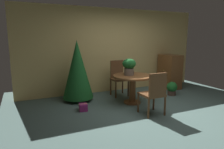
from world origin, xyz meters
TOP-DOWN VIEW (x-y plane):
  - ground_plane at (0.00, 0.00)m, footprint 6.60×6.60m
  - back_wall_panel at (0.00, 2.20)m, footprint 6.00×0.10m
  - round_dining_table at (-0.14, 0.76)m, footprint 1.03×1.03m
  - flower_vase at (-0.21, 0.83)m, footprint 0.35×0.35m
  - wooden_chair_far at (-0.14, 1.60)m, footprint 0.45×0.41m
  - wooden_chair_near at (-0.14, -0.18)m, footprint 0.47×0.46m
  - holiday_tree at (-1.38, 1.57)m, footprint 0.83×0.83m
  - gift_box_purple at (-1.48, 0.73)m, footprint 0.21×0.23m
  - wooden_cabinet at (1.85, 1.68)m, footprint 0.52×0.73m
  - potted_plant at (1.31, 0.91)m, footprint 0.31×0.31m

SIDE VIEW (x-z plane):
  - ground_plane at x=0.00m, z-range 0.00..0.00m
  - gift_box_purple at x=-1.48m, z-range 0.00..0.17m
  - potted_plant at x=1.31m, z-range 0.01..0.42m
  - wooden_chair_near at x=-0.14m, z-range 0.05..1.02m
  - round_dining_table at x=-0.14m, z-range 0.19..0.94m
  - wooden_cabinet at x=1.85m, z-range 0.00..1.14m
  - wooden_chair_far at x=-0.14m, z-range 0.06..1.10m
  - holiday_tree at x=-1.38m, z-range 0.04..1.68m
  - flower_vase at x=-0.21m, z-range 0.77..1.20m
  - back_wall_panel at x=0.00m, z-range 0.00..2.60m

